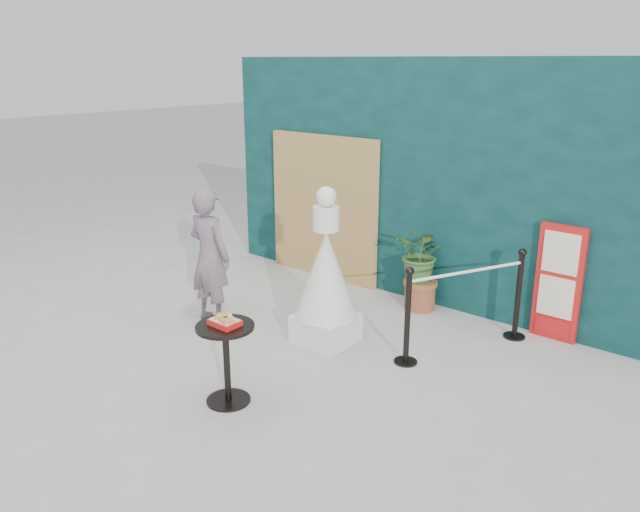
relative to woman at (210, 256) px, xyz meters
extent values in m
plane|color=#ADAAA5|center=(1.38, -0.86, -0.80)|extent=(60.00, 60.00, 0.00)
cube|color=black|center=(1.38, 2.29, 0.70)|extent=(6.00, 0.30, 3.00)
cube|color=tan|center=(-0.02, 2.08, 0.20)|extent=(1.80, 0.08, 2.00)
imported|color=slate|center=(0.00, 0.00, 0.00)|extent=(0.60, 0.41, 1.60)
cube|color=red|center=(3.28, 2.10, -0.15)|extent=(0.50, 0.06, 1.30)
cube|color=beige|center=(3.28, 2.07, 0.20)|extent=(0.38, 0.02, 0.45)
cube|color=beige|center=(3.28, 2.07, -0.30)|extent=(0.38, 0.02, 0.45)
cube|color=red|center=(3.28, 2.07, -0.65)|extent=(0.38, 0.02, 0.18)
cube|color=silver|center=(1.40, 0.41, -0.64)|extent=(0.58, 0.58, 0.32)
cone|color=silver|center=(1.40, 0.41, -0.01)|extent=(0.68, 0.68, 0.95)
cylinder|color=white|center=(1.40, 0.41, 0.60)|extent=(0.27, 0.27, 0.25)
sphere|color=white|center=(1.40, 0.41, 0.83)|extent=(0.21, 0.21, 0.21)
cylinder|color=black|center=(1.52, -1.12, -0.79)|extent=(0.40, 0.40, 0.02)
cylinder|color=black|center=(1.52, -1.12, -0.44)|extent=(0.06, 0.06, 0.72)
cylinder|color=black|center=(1.52, -1.12, -0.06)|extent=(0.52, 0.52, 0.03)
cube|color=red|center=(1.52, -1.12, -0.02)|extent=(0.26, 0.19, 0.05)
cube|color=#EF421F|center=(1.52, -1.12, 0.00)|extent=(0.24, 0.17, 0.00)
cube|color=#E0A351|center=(1.48, -1.11, 0.02)|extent=(0.15, 0.14, 0.02)
cube|color=#D58D4E|center=(1.57, -1.14, 0.02)|extent=(0.13, 0.13, 0.02)
cone|color=yellow|center=(1.54, -1.07, 0.04)|extent=(0.06, 0.06, 0.06)
cylinder|color=brown|center=(1.69, 1.90, -0.64)|extent=(0.38, 0.38, 0.31)
cylinder|color=#9A5832|center=(1.69, 1.90, -0.46)|extent=(0.42, 0.42, 0.05)
imported|color=#355F28|center=(1.69, 1.90, -0.09)|extent=(0.62, 0.54, 0.69)
cylinder|color=black|center=(2.34, 0.55, -0.79)|extent=(0.24, 0.24, 0.02)
cylinder|color=black|center=(2.34, 0.55, -0.32)|extent=(0.06, 0.06, 0.96)
sphere|color=black|center=(2.34, 0.55, 0.19)|extent=(0.09, 0.09, 0.09)
cylinder|color=black|center=(2.94, 1.85, -0.79)|extent=(0.24, 0.24, 0.02)
cylinder|color=black|center=(2.94, 1.85, -0.32)|extent=(0.06, 0.06, 0.96)
sphere|color=black|center=(2.94, 1.85, 0.19)|extent=(0.09, 0.09, 0.09)
cylinder|color=white|center=(2.64, 1.20, 0.08)|extent=(0.63, 1.31, 0.03)
camera|label=1|loc=(5.38, -4.42, 2.17)|focal=35.00mm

